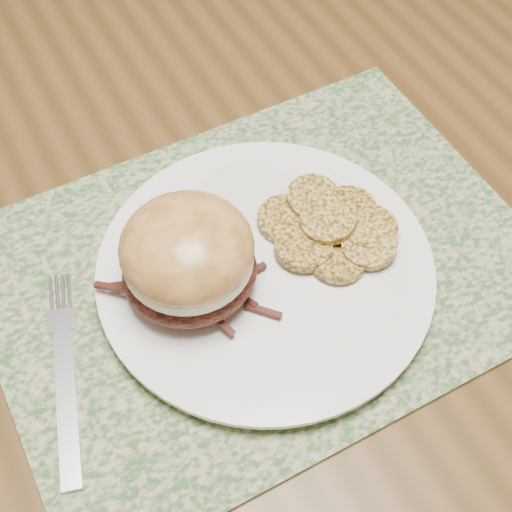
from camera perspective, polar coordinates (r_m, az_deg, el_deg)
The scene contains 6 objects.
ground at distance 1.32m, azimuth -11.85°, elevation -18.64°, with size 3.50×3.50×0.00m, color #512D1B.
placemat at distance 0.60m, azimuth 0.53°, elevation -0.96°, with size 0.45×0.33×0.00m, color #345B2E.
dinner_plate at distance 0.59m, azimuth 0.75°, elevation -1.17°, with size 0.26×0.26×0.02m, color white.
pork_sandwich at distance 0.54m, azimuth -5.46°, elevation -0.14°, with size 0.12×0.11×0.08m.
roasted_potatoes at distance 0.60m, azimuth 5.99°, elevation 2.30°, with size 0.12×0.13×0.03m.
fork at distance 0.57m, azimuth -15.04°, elevation -8.94°, with size 0.07×0.18×0.00m.
Camera 1 is at (0.06, -0.44, 1.25)m, focal length 50.00 mm.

